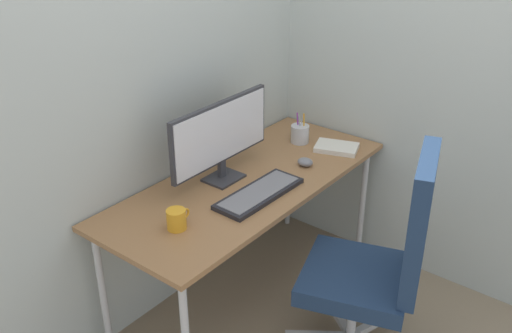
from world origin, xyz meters
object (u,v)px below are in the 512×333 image
Objects in this scene: coffee_mug at (177,219)px; pen_holder at (300,134)px; monitor at (221,135)px; mouse at (305,162)px; office_chair at (383,259)px; keyboard at (259,193)px; notebook at (336,148)px.

pen_holder is at bearing 4.98° from coffee_mug.
monitor is 7.97× the size of mouse.
mouse is 0.29m from pen_holder.
pen_holder reaches higher than mouse.
office_chair is 0.62m from keyboard.
pen_holder is at bearing 17.36° from keyboard.
office_chair is 0.79m from notebook.
keyboard is at bearing 102.14° from office_chair.
pen_holder reaches higher than coffee_mug.
office_chair is at bearing -77.86° from keyboard.
mouse is (0.26, 0.59, 0.18)m from office_chair.
keyboard is 2.12× the size of notebook.
notebook reaches higher than keyboard.
coffee_mug is at bearing 128.98° from office_chair.
monitor is 0.71m from notebook.
mouse is at bearing -140.25° from pen_holder.
coffee_mug is (-1.03, -0.09, -0.01)m from pen_holder.
keyboard is at bearing -162.64° from pen_holder.
mouse is at bearing 0.63° from keyboard.
notebook is (0.65, -0.02, 0.00)m from keyboard.
office_chair is at bearing -120.59° from mouse.
mouse is at bearing -6.72° from coffee_mug.
notebook is (0.26, -0.03, -0.01)m from mouse.
office_chair reaches higher than notebook.
pen_holder is 0.22m from notebook.
mouse is at bearing -33.39° from monitor.
office_chair is 0.90m from coffee_mug.
coffee_mug is at bearing 166.49° from mouse.
monitor is 0.48m from mouse.
monitor is at bearing 174.77° from pen_holder.
keyboard is at bearing -13.16° from coffee_mug.
mouse is at bearing 66.19° from office_chair.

